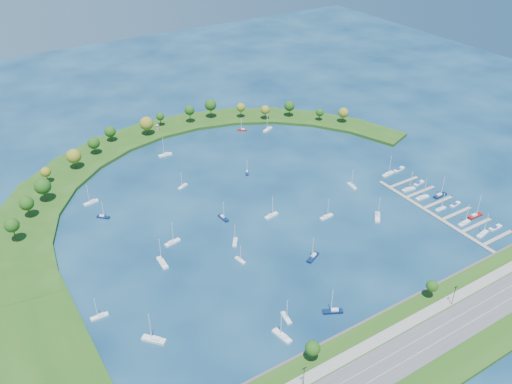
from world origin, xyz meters
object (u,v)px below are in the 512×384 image
moored_boat_10 (240,260)px  docked_boat_5 (455,204)px  docked_boat_4 (441,208)px  docked_boat_9 (419,183)px  harbor_tower (157,128)px  dock_system (442,210)px  moored_boat_8 (268,129)px  docked_boat_1 (495,228)px  docked_boat_2 (464,223)px  docked_boat_3 (475,215)px  moored_boat_17 (326,216)px  moored_boat_3 (99,316)px  moored_boat_13 (247,172)px  moored_boat_7 (242,129)px  moored_boat_19 (103,216)px  docked_boat_11 (399,169)px  docked_boat_7 (440,195)px  moored_boat_18 (162,262)px  moored_boat_9 (286,317)px  docked_boat_0 (483,234)px  moored_boat_15 (183,186)px  docked_boat_10 (388,174)px  docked_boat_6 (422,197)px  moored_boat_21 (377,217)px  moored_boat_6 (271,215)px  moored_boat_14 (282,336)px  moored_boat_2 (91,202)px  moored_boat_12 (235,242)px  moored_boat_0 (333,311)px  docked_boat_8 (409,189)px  moored_boat_5 (154,339)px  moored_boat_1 (313,257)px  moored_boat_16 (165,154)px

moored_boat_10 → docked_boat_5: 129.73m
docked_boat_4 → docked_boat_9: 28.01m
harbor_tower → dock_system: (93.77, -176.09, -3.71)m
moored_boat_8 → docked_boat_1: size_ratio=1.60×
docked_boat_2 → docked_boat_3: bearing=3.7°
moored_boat_17 → docked_boat_3: docked_boat_3 is taller
moored_boat_3 → moored_boat_13: moored_boat_3 is taller
moored_boat_7 → docked_boat_9: moored_boat_7 is taller
moored_boat_19 → docked_boat_11: 180.43m
docked_boat_7 → docked_boat_3: bearing=-91.9°
moored_boat_18 → moored_boat_9: bearing=-151.3°
docked_boat_3 → docked_boat_5: (-0.01, 13.56, -0.37)m
moored_boat_17 → docked_boat_0: 80.84m
moored_boat_7 → moored_boat_19: 131.90m
moored_boat_19 → docked_boat_9: 184.43m
moored_boat_15 → docked_boat_10: docked_boat_10 is taller
harbor_tower → docked_boat_6: bearing=-59.8°
moored_boat_21 → moored_boat_6: bearing=-81.0°
moored_boat_19 → docked_boat_9: (172.04, -66.47, -0.26)m
dock_system → docked_boat_11: (12.57, 45.41, 0.32)m
moored_boat_15 → docked_boat_4: size_ratio=0.99×
moored_boat_14 → docked_boat_2: bearing=-94.0°
moored_boat_13 → moored_boat_14: 135.17m
moored_boat_2 → docked_boat_7: (173.24, -100.21, 0.03)m
moored_boat_2 → docked_boat_2: bearing=134.0°
moored_boat_12 → moored_boat_21: 79.86m
moored_boat_15 → docked_boat_1: size_ratio=1.21×
harbor_tower → moored_boat_3: moored_boat_3 is taller
moored_boat_0 → docked_boat_4: size_ratio=1.25×
dock_system → moored_boat_17: 65.14m
docked_boat_6 → docked_boat_8: (0.01, 10.68, -0.01)m
moored_boat_19 → moored_boat_9: bearing=-24.8°
docked_boat_3 → harbor_tower: bearing=120.8°
moored_boat_13 → docked_boat_4: size_ratio=0.93×
harbor_tower → docked_boat_5: bearing=-59.4°
moored_boat_3 → docked_boat_6: (187.27, -7.07, 0.05)m
moored_boat_2 → docked_boat_3: size_ratio=0.91×
moored_boat_3 → docked_boat_4: moored_boat_3 is taller
moored_boat_0 → moored_boat_9: (-19.21, 7.63, -0.06)m
moored_boat_9 → docked_boat_8: docked_boat_8 is taller
moored_boat_18 → moored_boat_7: bearing=-42.7°
moored_boat_5 → moored_boat_10: (55.44, 25.07, -0.15)m
docked_boat_1 → moored_boat_1: bearing=162.7°
moored_boat_0 → docked_boat_9: 124.90m
moored_boat_14 → moored_boat_12: bearing=-23.6°
harbor_tower → moored_boat_1: 171.42m
moored_boat_15 → moored_boat_16: moored_boat_16 is taller
harbor_tower → dock_system: harbor_tower is taller
moored_boat_8 → moored_boat_19: (-136.15, -44.40, -0.08)m
harbor_tower → moored_boat_0: moored_boat_0 is taller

